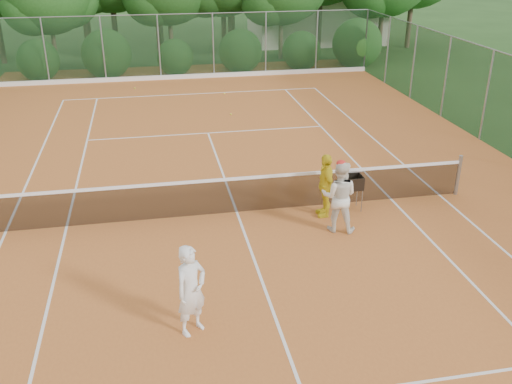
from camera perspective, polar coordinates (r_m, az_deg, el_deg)
ground at (r=14.29m, az=-1.91°, el=-2.15°), size 120.00×120.00×0.00m
clay_court at (r=14.28m, az=-1.91°, el=-2.12°), size 18.00×36.00×0.02m
club_building at (r=38.55m, az=5.95°, el=16.96°), size 8.00×5.00×3.00m
tennis_net at (r=14.06m, az=-1.94°, el=-0.21°), size 11.97×0.10×1.10m
player_white at (r=9.87m, az=-6.50°, el=-9.74°), size 0.73×0.69×1.68m
player_center_grp at (r=13.23m, az=8.31°, el=-0.42°), size 1.02×0.92×1.75m
player_yellow at (r=13.93m, az=6.95°, el=0.68°), size 0.45×0.96×1.60m
ball_hopper at (r=14.36m, az=9.75°, el=0.91°), size 0.40×0.40×0.91m
stray_ball_a at (r=25.22m, az=-3.17°, el=9.80°), size 0.07×0.07×0.07m
stray_ball_b at (r=26.71m, az=-12.02°, el=10.13°), size 0.07×0.07×0.07m
stray_ball_c at (r=22.19m, az=-2.52°, el=7.78°), size 0.07×0.07×0.07m
court_markings at (r=14.28m, az=-1.91°, el=-2.07°), size 11.03×23.83×0.01m
fence_back at (r=28.13m, az=-6.98°, el=14.24°), size 18.07×0.07×3.00m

